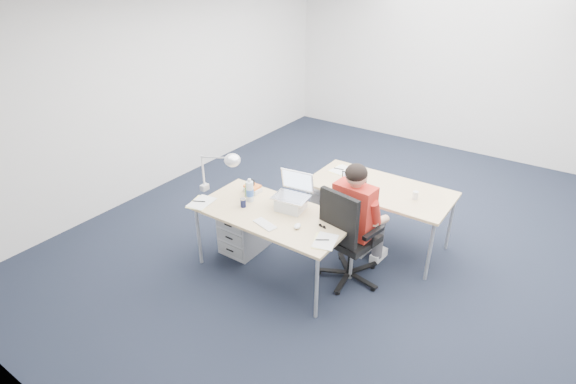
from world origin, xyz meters
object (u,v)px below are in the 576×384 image
Objects in this scene: drawer_pedestal_far at (334,206)px; bear_figurine at (248,190)px; desk_far at (380,191)px; wireless_keyboard at (265,224)px; water_bottle at (250,190)px; desk_lamp at (214,171)px; seated_person at (360,218)px; far_cup at (415,195)px; silver_laptop at (291,193)px; computer_mouse at (297,226)px; cordless_phone at (253,186)px; dark_laptop at (351,184)px; can_koozie at (243,203)px; headphones at (291,202)px; book_stack at (253,189)px; desk_near at (273,216)px; sunglasses at (322,227)px; office_chair at (348,254)px; drawer_pedestal_near at (244,228)px.

bear_figurine is at bearing -115.20° from drawer_pedestal_far.
desk_far is 6.24× the size of wireless_keyboard.
desk_lamp is at bearing -166.62° from water_bottle.
far_cup is at bearing 63.51° from seated_person.
computer_mouse is at bearing -53.55° from silver_laptop.
silver_laptop reaches higher than cordless_phone.
dark_laptop is at bearing -158.61° from far_cup.
far_cup is at bearing 40.10° from can_koozie.
silver_laptop is 2.41× the size of bear_figurine.
can_koozie is 0.67× the size of cordless_phone.
headphones is 0.50m from book_stack.
seated_person reaches higher than desk_far.
desk_near is 10.18× the size of bear_figurine.
seated_person is at bearing 80.47° from sunglasses.
headphones is 2.48× the size of can_koozie.
desk_near is 1.25m from drawer_pedestal_far.
can_koozie is (-0.33, -0.08, 0.09)m from desk_near.
seated_person reaches higher than computer_mouse.
can_koozie is 0.35m from cordless_phone.
computer_mouse is (-0.35, -0.43, 0.44)m from office_chair.
silver_laptop reaches higher than bear_figurine.
wireless_keyboard is (0.08, -0.23, 0.05)m from desk_near.
drawer_pedestal_near is 2.29× the size of headphones.
sunglasses is at bearing -1.14° from water_bottle.
sunglasses is 1.03× the size of far_cup.
cordless_phone is at bearing 98.22° from book_stack.
book_stack is 0.31× the size of desk_lamp.
book_stack is at bearing -150.49° from far_cup.
desk_lamp reaches higher than dark_laptop.
sunglasses is (0.50, -1.14, 0.47)m from drawer_pedestal_far.
drawer_pedestal_far is at bearing 87.22° from headphones.
wireless_keyboard is at bearing -32.13° from drawer_pedestal_near.
silver_laptop is at bearing -7.59° from book_stack.
book_stack is at bearing -118.70° from drawer_pedestal_far.
office_chair reaches higher than desk_near.
drawer_pedestal_near is 1.94× the size of dark_laptop.
far_cup is (1.02, -0.07, 0.50)m from drawer_pedestal_far.
silver_laptop reaches higher than dark_laptop.
computer_mouse is 0.83m from bear_figurine.
dark_laptop reaches higher than computer_mouse.
computer_mouse is 0.36× the size of dark_laptop.
desk_near is at bearing -8.05° from cordless_phone.
seated_person is 2.31× the size of desk_lamp.
book_stack is 0.47m from desk_lamp.
desk_far is 1.23× the size of seated_person.
far_cup reaches higher than sunglasses.
can_koozie is at bearing -48.20° from drawer_pedestal_near.
can_koozie is (-0.40, 0.15, 0.04)m from wireless_keyboard.
headphones reaches higher than wireless_keyboard.
water_bottle reaches higher than book_stack.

